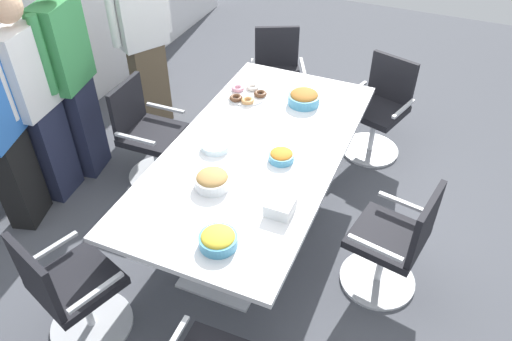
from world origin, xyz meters
The scene contains 17 objects.
ground_plane centered at (0.00, 0.00, -0.01)m, with size 10.00×10.00×0.01m, color #4C4F56.
conference_table centered at (0.00, 0.00, 0.63)m, with size 2.40×1.20×0.75m.
office_chair_0 centered at (1.37, -0.65, 0.41)m, with size 0.68×0.68×0.91m.
office_chair_1 centered at (1.57, 0.44, 0.41)m, with size 0.72×0.72×0.91m.
office_chair_2 centered at (0.20, 1.10, 0.41)m, with size 0.55×0.55×0.91m.
office_chair_3 centered at (-1.37, 0.65, 0.41)m, with size 0.69×0.69×0.91m.
office_chair_5 centered at (-0.21, -1.10, 0.41)m, with size 0.63×0.63×0.91m.
person_standing_1 centered at (-0.29, 1.71, 0.92)m, with size 0.62×0.27×1.76m.
person_standing_2 centered at (0.07, 1.67, 0.96)m, with size 0.61×0.30×1.83m.
person_standing_3 centered at (0.98, 1.56, 0.92)m, with size 0.57×0.41×1.76m.
snack_bowl_chips_yellow centered at (-0.93, -0.16, 0.80)m, with size 0.23×0.23×0.10m.
snack_bowl_chips_orange centered at (-0.05, -0.21, 0.79)m, with size 0.18×0.18×0.08m.
snack_bowl_cookies centered at (-0.48, 0.11, 0.80)m, with size 0.24×0.24×0.11m.
snack_bowl_pretzels centered at (0.72, -0.11, 0.81)m, with size 0.26×0.26×0.12m.
donut_platter centered at (0.64, 0.36, 0.77)m, with size 0.33×0.32×0.04m.
plate_stack centered at (-0.11, 0.27, 0.77)m, with size 0.21×0.21×0.05m.
napkin_pile centered at (-0.54, -0.39, 0.79)m, with size 0.17×0.17×0.09m, color white.
Camera 1 is at (-2.67, -1.14, 2.95)m, focal length 35.27 mm.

